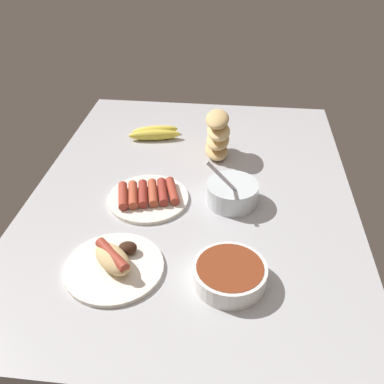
{
  "coord_description": "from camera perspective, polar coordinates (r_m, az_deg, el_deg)",
  "views": [
    {
      "loc": [
        98.23,
        10.85,
        70.62
      ],
      "look_at": [
        4.58,
        0.38,
        3.0
      ],
      "focal_mm": 39.92,
      "sensor_mm": 36.0,
      "label": 1
    }
  ],
  "objects": [
    {
      "name": "plate_hotdog_assembled",
      "position": [
        0.99,
        -10.36,
        -9.28
      ],
      "size": [
        22.6,
        22.6,
        5.61
      ],
      "color": "white",
      "rests_on": "ground_plane"
    },
    {
      "name": "banana_bunch",
      "position": [
        1.48,
        -5.0,
        7.87
      ],
      "size": [
        10.67,
        17.9,
        3.55
      ],
      "color": "#E5D14C",
      "rests_on": "ground_plane"
    },
    {
      "name": "plate_sausages",
      "position": [
        1.18,
        -5.89,
        -0.54
      ],
      "size": [
        22.23,
        22.23,
        3.47
      ],
      "color": "white",
      "rests_on": "ground_plane"
    },
    {
      "name": "bread_stack",
      "position": [
        1.35,
        3.42,
        7.62
      ],
      "size": [
        13.98,
        9.3,
        14.4
      ],
      "color": "tan",
      "rests_on": "ground_plane"
    },
    {
      "name": "bowl_chili",
      "position": [
        0.94,
        5.05,
        -10.8
      ],
      "size": [
        16.2,
        16.2,
        4.57
      ],
      "color": "white",
      "rests_on": "ground_plane"
    },
    {
      "name": "ground_plane",
      "position": [
        1.22,
        0.06,
        -0.46
      ],
      "size": [
        120.0,
        90.0,
        3.0
      ],
      "primitive_type": "cube",
      "color": "#B2B2B7"
    },
    {
      "name": "bowl_coleslaw",
      "position": [
        1.16,
        5.38,
        -0.01
      ],
      "size": [
        14.11,
        14.16,
        15.34
      ],
      "color": "silver",
      "rests_on": "ground_plane"
    }
  ]
}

